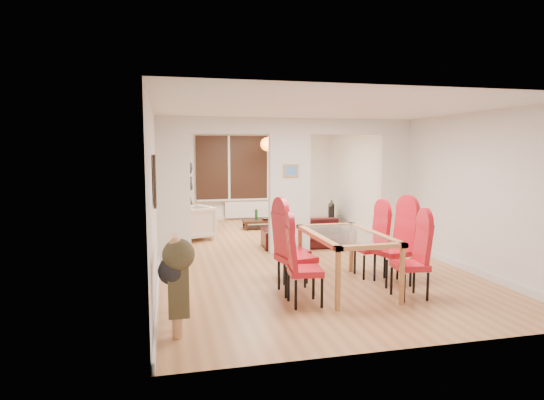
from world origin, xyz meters
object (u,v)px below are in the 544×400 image
object	(u,v)px
dining_chair_ra	(410,259)
bowl	(265,219)
dining_chair_la	(305,264)
dining_chair_rb	(393,246)
dining_chair_lc	(293,247)
dining_table	(346,261)
television	(328,212)
bottle	(256,214)
dining_chair_rc	(370,243)
armchair	(192,223)
sofa	(308,233)
person	(186,198)
coffee_table	(262,224)
dining_chair_lb	(296,251)

from	to	relation	value
dining_chair_ra	bowl	distance (m)	5.79
dining_chair_la	dining_chair_rb	xyz separation A→B (m)	(1.55, 0.58, 0.05)
dining_chair_lc	dining_chair_la	bearing A→B (deg)	-107.44
dining_table	television	size ratio (longest dim) A/B	1.73
dining_chair_rb	dining_table	bearing A→B (deg)	170.51
dining_chair_la	bottle	size ratio (longest dim) A/B	3.72
dining_chair_rc	armchair	world-z (taller)	dining_chair_rc
sofa	bowl	world-z (taller)	sofa
sofa	bowl	distance (m)	2.29
sofa	armchair	distance (m)	2.64
dining_chair_lc	bottle	distance (m)	4.69
dining_table	dining_chair_lc	bearing A→B (deg)	140.58
dining_table	dining_chair_la	bearing A→B (deg)	-145.79
sofa	bottle	xyz separation A→B (m)	(-0.63, 2.31, 0.10)
sofa	television	xyz separation A→B (m)	(1.49, 2.80, 0.02)
person	television	bearing A→B (deg)	77.57
armchair	coffee_table	world-z (taller)	armchair
dining_chair_lb	sofa	xyz separation A→B (m)	(1.10, 2.92, -0.32)
television	bottle	bearing A→B (deg)	120.62
dining_chair_lc	coffee_table	bearing A→B (deg)	73.32
armchair	person	xyz separation A→B (m)	(-0.10, 0.65, 0.49)
dining_chair_ra	coffee_table	size ratio (longest dim) A/B	1.08
bottle	dining_table	bearing A→B (deg)	-86.90
armchair	bottle	xyz separation A→B (m)	(1.67, 1.02, -0.01)
dining_chair_la	coffee_table	distance (m)	5.79
dining_chair_lb	dining_chair_rb	size ratio (longest dim) A/B	1.02
person	dining_chair_lb	bearing A→B (deg)	-9.95
armchair	coffee_table	size ratio (longest dim) A/B	0.84
sofa	bottle	distance (m)	2.40
dining_table	bowl	bearing A→B (deg)	90.63
armchair	person	distance (m)	0.82
dining_chair_rb	coffee_table	xyz separation A→B (m)	(-0.89, 5.16, -0.47)
television	coffee_table	xyz separation A→B (m)	(-1.96, -0.47, -0.18)
sofa	television	bearing A→B (deg)	65.80
dining_chair_rb	dining_chair_rc	world-z (taller)	dining_chair_rb
dining_chair_lb	person	distance (m)	5.04
coffee_table	dining_chair_lb	bearing A→B (deg)	-96.85
television	coffee_table	world-z (taller)	television
dining_chair_ra	bottle	xyz separation A→B (m)	(-0.96, 5.79, -0.16)
dining_chair_rc	coffee_table	xyz separation A→B (m)	(-0.74, 4.70, -0.42)
dining_chair_lb	television	bearing A→B (deg)	54.61
dining_table	sofa	size ratio (longest dim) A/B	0.93
dining_table	coffee_table	size ratio (longest dim) A/B	1.77
television	dining_chair_rb	bearing A→B (deg)	-172.96
dining_chair_rc	bottle	bearing A→B (deg)	94.77
sofa	dining_table	bearing A→B (deg)	-93.07
dining_chair_ra	bottle	bearing A→B (deg)	107.03
dining_chair_lc	person	distance (m)	4.53
dining_table	coffee_table	xyz separation A→B (m)	(-0.12, 5.21, -0.29)
dining_chair_lb	dining_chair_rc	xyz separation A→B (m)	(1.37, 0.55, -0.06)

